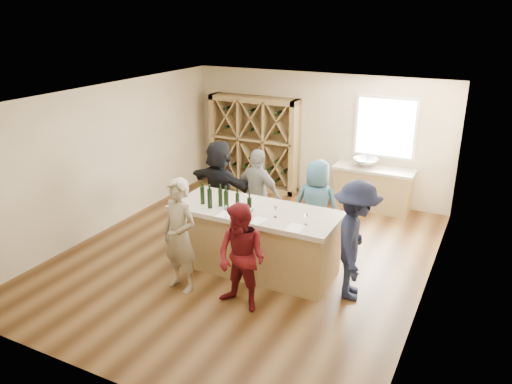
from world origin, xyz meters
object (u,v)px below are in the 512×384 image
at_px(sink, 365,162).
at_px(wine_bottle_f, 249,207).
at_px(wine_bottle_c, 220,198).
at_px(wine_bottle_d, 226,200).
at_px(person_far_right, 316,206).
at_px(person_near_right, 242,258).
at_px(person_far_mid, 258,195).
at_px(wine_bottle_a, 203,195).
at_px(wine_rack, 254,143).
at_px(person_far_left, 220,186).
at_px(wine_bottle_e, 237,201).
at_px(wine_bottle_b, 210,198).
at_px(person_server, 355,241).
at_px(tasting_counter_base, 255,242).
at_px(person_near_left, 180,236).

height_order(sink, wine_bottle_f, wine_bottle_f).
height_order(wine_bottle_c, wine_bottle_d, wine_bottle_d).
xyz_separation_m(sink, person_far_right, (-0.20, -2.42, -0.17)).
bearing_deg(person_near_right, person_far_mid, 119.03).
bearing_deg(person_far_right, wine_bottle_a, 37.69).
distance_m(person_far_right, wine_bottle_f, 1.58).
relative_size(wine_rack, person_far_left, 1.23).
relative_size(sink, wine_bottle_e, 2.01).
xyz_separation_m(wine_rack, person_far_left, (0.52, -2.47, -0.20)).
distance_m(wine_bottle_b, person_server, 2.39).
bearing_deg(wine_bottle_c, person_server, 1.60).
bearing_deg(wine_bottle_f, sink, 78.34).
bearing_deg(tasting_counter_base, wine_bottle_a, -167.69).
bearing_deg(person_server, wine_bottle_c, 78.76).
bearing_deg(wine_bottle_b, wine_bottle_d, 11.85).
distance_m(sink, wine_bottle_b, 4.12).
distance_m(person_server, wine_bottle_f, 1.67).
bearing_deg(person_far_right, person_near_right, 79.22).
height_order(person_near_left, person_server, person_server).
height_order(wine_rack, tasting_counter_base, wine_rack).
distance_m(wine_bottle_a, person_near_left, 0.94).
height_order(person_near_left, person_near_right, person_near_left).
bearing_deg(person_near_right, wine_bottle_d, 138.38).
bearing_deg(person_far_left, person_server, 169.37).
distance_m(person_near_left, person_server, 2.61).
relative_size(wine_bottle_b, wine_bottle_c, 1.08).
height_order(wine_bottle_c, wine_bottle_f, wine_bottle_f).
bearing_deg(person_near_right, person_server, 45.50).
distance_m(wine_bottle_e, person_server, 1.95).
distance_m(sink, person_near_right, 4.67).
height_order(wine_bottle_b, wine_bottle_c, wine_bottle_b).
bearing_deg(person_far_left, wine_rack, -66.87).
xyz_separation_m(wine_bottle_b, person_near_right, (1.02, -0.82, -0.44)).
relative_size(wine_rack, wine_bottle_d, 6.89).
xyz_separation_m(wine_bottle_b, wine_bottle_c, (0.12, 0.14, -0.01)).
distance_m(wine_bottle_b, person_far_right, 1.96).
relative_size(sink, wine_bottle_d, 1.70).
relative_size(person_near_left, person_far_left, 1.00).
xyz_separation_m(sink, wine_bottle_a, (-1.71, -3.73, 0.22)).
distance_m(wine_rack, wine_bottle_c, 3.97).
xyz_separation_m(wine_bottle_a, person_server, (2.55, 0.11, -0.31)).
relative_size(wine_rack, person_far_right, 1.31).
distance_m(wine_rack, tasting_counter_base, 4.10).
bearing_deg(wine_bottle_c, wine_bottle_a, -171.27).
xyz_separation_m(person_far_right, person_far_left, (-1.98, 0.02, 0.05)).
height_order(wine_rack, person_far_right, wine_rack).
xyz_separation_m(wine_bottle_c, wine_bottle_f, (0.61, -0.16, 0.00)).
distance_m(wine_bottle_a, person_far_left, 1.44).
height_order(wine_bottle_e, wine_bottle_f, wine_bottle_f).
distance_m(wine_bottle_b, wine_bottle_f, 0.73).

